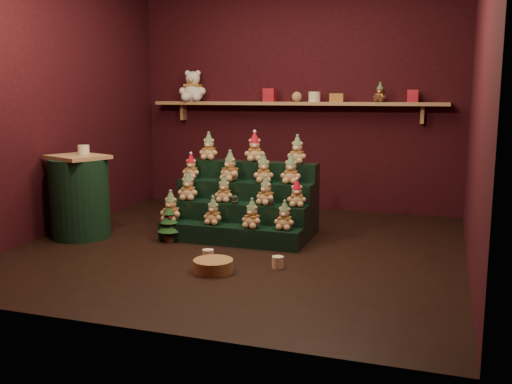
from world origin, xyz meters
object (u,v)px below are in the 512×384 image
(snow_globe_a, at_px, (213,199))
(snow_globe_b, at_px, (235,199))
(mug_right, at_px, (278,262))
(wicker_basket, at_px, (213,266))
(brown_bear, at_px, (380,93))
(mug_left, at_px, (208,255))
(snow_globe_c, at_px, (271,202))
(mini_christmas_tree, at_px, (169,223))
(side_table, at_px, (80,197))
(white_bear, at_px, (193,82))
(riser_tier_front, at_px, (229,235))

(snow_globe_a, xyz_separation_m, snow_globe_b, (0.23, 0.00, 0.00))
(mug_right, relative_size, wicker_basket, 0.30)
(snow_globe_b, bearing_deg, brown_bear, 54.51)
(mug_left, distance_m, mug_right, 0.62)
(snow_globe_b, height_order, mug_left, snow_globe_b)
(snow_globe_a, relative_size, snow_globe_b, 0.89)
(mug_right, relative_size, brown_bear, 0.45)
(snow_globe_c, xyz_separation_m, brown_bear, (0.80, 1.63, 1.03))
(mini_christmas_tree, distance_m, wicker_basket, 1.10)
(mini_christmas_tree, bearing_deg, side_table, -172.00)
(snow_globe_a, height_order, brown_bear, brown_bear)
(wicker_basket, height_order, white_bear, white_bear)
(mini_christmas_tree, bearing_deg, mug_right, -21.72)
(white_bear, bearing_deg, riser_tier_front, -64.58)
(riser_tier_front, height_order, side_table, side_table)
(riser_tier_front, bearing_deg, brown_bear, 56.98)
(wicker_basket, height_order, brown_bear, brown_bear)
(snow_globe_b, relative_size, wicker_basket, 0.27)
(snow_globe_a, bearing_deg, white_bear, 120.12)
(snow_globe_b, xyz_separation_m, mug_left, (0.03, -0.74, -0.36))
(snow_globe_c, relative_size, side_table, 0.10)
(snow_globe_c, xyz_separation_m, side_table, (-1.86, -0.38, 0.01))
(side_table, distance_m, brown_bear, 3.49)
(snow_globe_c, bearing_deg, mug_right, -68.79)
(mug_right, bearing_deg, side_table, 170.34)
(wicker_basket, bearing_deg, mini_christmas_tree, 135.64)
(riser_tier_front, bearing_deg, wicker_basket, -77.30)
(riser_tier_front, bearing_deg, snow_globe_c, 23.71)
(mini_christmas_tree, bearing_deg, brown_bear, 47.01)
(riser_tier_front, relative_size, white_bear, 2.88)
(brown_bear, bearing_deg, mini_christmas_tree, -122.59)
(snow_globe_b, distance_m, white_bear, 2.32)
(mug_left, relative_size, brown_bear, 0.45)
(mug_left, height_order, white_bear, white_bear)
(mug_left, bearing_deg, wicker_basket, -59.18)
(side_table, bearing_deg, snow_globe_c, 33.76)
(snow_globe_a, height_order, mug_left, snow_globe_a)
(side_table, xyz_separation_m, mug_left, (1.53, -0.36, -0.36))
(snow_globe_a, relative_size, snow_globe_c, 0.97)
(snow_globe_b, height_order, snow_globe_c, snow_globe_b)
(snow_globe_c, distance_m, mini_christmas_tree, 1.01)
(mug_left, height_order, wicker_basket, wicker_basket)
(mug_left, bearing_deg, mini_christmas_tree, 141.56)
(snow_globe_a, bearing_deg, snow_globe_c, 0.00)
(mug_left, distance_m, white_bear, 3.06)
(snow_globe_c, distance_m, mug_right, 0.87)
(snow_globe_a, height_order, side_table, side_table)
(snow_globe_c, bearing_deg, white_bear, 133.38)
(mini_christmas_tree, distance_m, white_bear, 2.40)
(mug_right, xyz_separation_m, brown_bear, (0.51, 2.37, 1.38))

